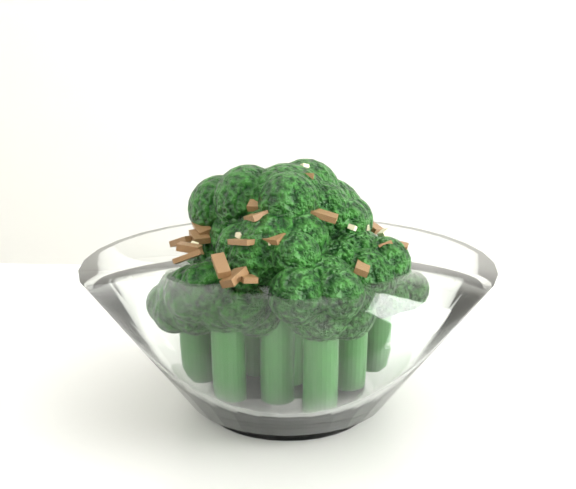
# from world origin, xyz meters

# --- Properties ---
(broccoli_dish) EXTENTS (0.24, 0.24, 0.15)m
(broccoli_dish) POSITION_xyz_m (-0.27, 0.15, 0.81)
(broccoli_dish) COLOR white
(broccoli_dish) RESTS_ON table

